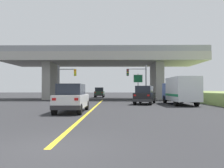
{
  "coord_description": "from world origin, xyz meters",
  "views": [
    {
      "loc": [
        1.84,
        -6.03,
        1.64
      ],
      "look_at": [
        1.46,
        25.14,
        2.39
      ],
      "focal_mm": 35.6,
      "sensor_mm": 36.0,
      "label": 1
    }
  ],
  "objects_px": {
    "suv_lead": "(72,98)",
    "traffic_signal_farside": "(65,78)",
    "highway_sign": "(138,81)",
    "sedan_oncoming": "(99,92)",
    "suv_crossing": "(145,95)",
    "box_truck": "(180,90)",
    "traffic_signal_nearside": "(139,78)"
  },
  "relations": [
    {
      "from": "sedan_oncoming",
      "to": "traffic_signal_farside",
      "type": "height_order",
      "value": "traffic_signal_farside"
    },
    {
      "from": "suv_lead",
      "to": "traffic_signal_farside",
      "type": "height_order",
      "value": "traffic_signal_farside"
    },
    {
      "from": "suv_lead",
      "to": "suv_crossing",
      "type": "xyz_separation_m",
      "value": [
        6.4,
        8.8,
        -0.0
      ]
    },
    {
      "from": "suv_crossing",
      "to": "box_truck",
      "type": "bearing_deg",
      "value": 4.45
    },
    {
      "from": "traffic_signal_nearside",
      "to": "suv_lead",
      "type": "bearing_deg",
      "value": -113.34
    },
    {
      "from": "suv_lead",
      "to": "suv_crossing",
      "type": "bearing_deg",
      "value": 53.98
    },
    {
      "from": "highway_sign",
      "to": "traffic_signal_farside",
      "type": "bearing_deg",
      "value": -159.78
    },
    {
      "from": "box_truck",
      "to": "highway_sign",
      "type": "xyz_separation_m",
      "value": [
        -3.29,
        11.58,
        1.44
      ]
    },
    {
      "from": "suv_crossing",
      "to": "traffic_signal_farside",
      "type": "height_order",
      "value": "traffic_signal_farside"
    },
    {
      "from": "sedan_oncoming",
      "to": "highway_sign",
      "type": "distance_m",
      "value": 12.31
    },
    {
      "from": "suv_crossing",
      "to": "highway_sign",
      "type": "height_order",
      "value": "highway_sign"
    },
    {
      "from": "highway_sign",
      "to": "suv_lead",
      "type": "bearing_deg",
      "value": -109.12
    },
    {
      "from": "box_truck",
      "to": "traffic_signal_farside",
      "type": "xyz_separation_m",
      "value": [
        -14.16,
        7.58,
        1.71
      ]
    },
    {
      "from": "box_truck",
      "to": "sedan_oncoming",
      "type": "distance_m",
      "value": 23.88
    },
    {
      "from": "suv_crossing",
      "to": "highway_sign",
      "type": "bearing_deg",
      "value": 104.46
    },
    {
      "from": "suv_lead",
      "to": "traffic_signal_nearside",
      "type": "xyz_separation_m",
      "value": [
        6.45,
        14.94,
        2.22
      ]
    },
    {
      "from": "suv_lead",
      "to": "traffic_signal_farside",
      "type": "bearing_deg",
      "value": 104.65
    },
    {
      "from": "suv_lead",
      "to": "traffic_signal_farside",
      "type": "relative_size",
      "value": 0.91
    },
    {
      "from": "suv_lead",
      "to": "highway_sign",
      "type": "relative_size",
      "value": 1.13
    },
    {
      "from": "box_truck",
      "to": "traffic_signal_nearside",
      "type": "xyz_separation_m",
      "value": [
        -3.63,
        6.93,
        1.69
      ]
    },
    {
      "from": "traffic_signal_nearside",
      "to": "highway_sign",
      "type": "height_order",
      "value": "traffic_signal_nearside"
    },
    {
      "from": "box_truck",
      "to": "highway_sign",
      "type": "distance_m",
      "value": 12.13
    },
    {
      "from": "suv_lead",
      "to": "highway_sign",
      "type": "bearing_deg",
      "value": 70.88
    },
    {
      "from": "suv_lead",
      "to": "sedan_oncoming",
      "type": "relative_size",
      "value": 1.03
    },
    {
      "from": "suv_lead",
      "to": "box_truck",
      "type": "bearing_deg",
      "value": 38.48
    },
    {
      "from": "box_truck",
      "to": "highway_sign",
      "type": "height_order",
      "value": "highway_sign"
    },
    {
      "from": "sedan_oncoming",
      "to": "traffic_signal_nearside",
      "type": "xyz_separation_m",
      "value": [
        6.51,
        -14.68,
        2.22
      ]
    },
    {
      "from": "box_truck",
      "to": "sedan_oncoming",
      "type": "xyz_separation_m",
      "value": [
        -10.15,
        21.61,
        -0.53
      ]
    },
    {
      "from": "traffic_signal_farside",
      "to": "highway_sign",
      "type": "bearing_deg",
      "value": 20.22
    },
    {
      "from": "box_truck",
      "to": "traffic_signal_nearside",
      "type": "relative_size",
      "value": 1.41
    },
    {
      "from": "sedan_oncoming",
      "to": "traffic_signal_farside",
      "type": "distance_m",
      "value": 14.77
    },
    {
      "from": "box_truck",
      "to": "traffic_signal_farside",
      "type": "relative_size",
      "value": 1.39
    }
  ]
}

